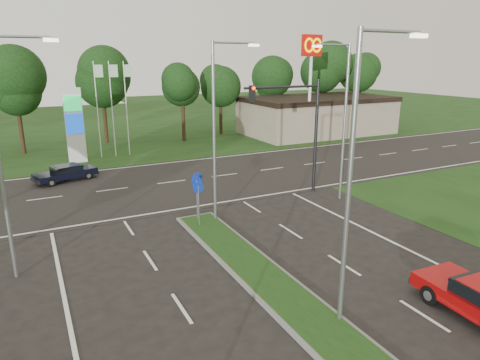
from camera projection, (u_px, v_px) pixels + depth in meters
name	position (u px, v px, depth m)	size (l,w,h in m)	color
verge_far	(90.00, 124.00, 55.55)	(160.00, 50.00, 0.02)	#173311
cross_road	(157.00, 184.00, 28.91)	(160.00, 12.00, 0.02)	black
commercial_building	(317.00, 116.00, 48.18)	(16.00, 9.00, 4.00)	gray
streetlight_median_near	(356.00, 168.00, 12.48)	(2.53, 0.22, 9.00)	gray
streetlight_median_far	(218.00, 124.00, 21.07)	(2.53, 0.22, 9.00)	gray
streetlight_left_far	(3.00, 148.00, 15.34)	(2.53, 0.22, 9.00)	gray
streetlight_right_far	(342.00, 115.00, 24.44)	(2.53, 0.22, 9.00)	gray
traffic_signal	(299.00, 120.00, 25.58)	(5.10, 0.42, 7.00)	black
median_signs	(198.00, 189.00, 21.91)	(1.16, 1.76, 2.38)	gray
gas_pylon	(77.00, 123.00, 34.17)	(5.80, 1.26, 8.00)	silver
mcdonalds_sign	(311.00, 61.00, 41.35)	(2.20, 0.47, 10.40)	silver
treeline_far	(108.00, 73.00, 40.78)	(6.00, 6.00, 9.90)	black
navy_sedan	(66.00, 173.00, 29.50)	(4.31, 2.76, 1.10)	black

